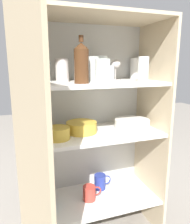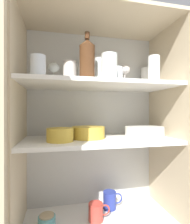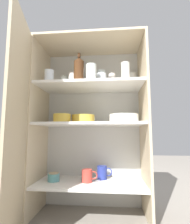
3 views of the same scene
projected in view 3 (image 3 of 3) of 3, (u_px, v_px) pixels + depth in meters
The scene contains 26 objects.
cupboard_back_panel at pixel (93, 127), 1.58m from camera, with size 0.86×0.02×1.35m, color silver.
cupboard_side_left at pixel (39, 126), 1.42m from camera, with size 0.02×0.41×1.35m, color #CCB793.
cupboard_side_right at pixel (144, 126), 1.35m from camera, with size 0.02×0.41×1.35m, color #CCB793.
cupboard_top_panel at pixel (91, 45), 1.47m from camera, with size 0.86×0.41×0.02m, color #CCB793.
shelf_board_lower at pixel (90, 183), 1.33m from camera, with size 0.82×0.37×0.02m, color white.
shelf_board_middle at pixel (90, 124), 1.39m from camera, with size 0.82×0.37×0.02m, color white.
shelf_board_upper at pixel (90, 87), 1.43m from camera, with size 0.82×0.37×0.02m, color white.
cupboard_door at pixel (17, 123), 1.01m from camera, with size 0.12×0.42×1.35m.
tumbler_glass_0 at pixel (92, 77), 1.44m from camera, with size 0.07×0.07×0.14m.
tumbler_glass_1 at pixel (91, 73), 1.31m from camera, with size 0.08×0.08×0.13m.
tumbler_glass_2 at pixel (73, 81), 1.51m from camera, with size 0.08×0.08×0.13m.
tumbler_glass_3 at pixel (125, 72), 1.31m from camera, with size 0.06×0.06×0.14m.
tumbler_glass_4 at pixel (49, 77), 1.38m from camera, with size 0.07×0.07×0.11m.
tumbler_glass_5 at pixel (101, 79), 1.41m from camera, with size 0.08×0.08×0.09m.
tumbler_glass_6 at pixel (133, 81), 1.54m from camera, with size 0.07×0.07×0.14m.
tumbler_glass_7 at pixel (101, 79), 1.50m from camera, with size 0.08×0.08×0.15m.
wine_glass_0 at pixel (64, 80), 1.57m from camera, with size 0.08×0.08×0.13m.
wine_glass_1 at pixel (112, 77), 1.48m from camera, with size 0.07×0.07×0.13m.
wine_bottle at pixel (79, 70), 1.37m from camera, with size 0.08×0.08×0.24m.
plate_stack_white at pixel (124, 119), 1.35m from camera, with size 0.22×0.22×0.06m.
mixing_bowl_large at pixel (83, 119), 1.42m from camera, with size 0.18×0.18×0.07m.
serving_bowl_small at pixel (62, 118), 1.36m from camera, with size 0.13×0.13×0.07m.
coffee_mug_primary at pixel (102, 172), 1.42m from camera, with size 0.12×0.08×0.10m.
coffee_mug_extra_1 at pixel (87, 176), 1.33m from camera, with size 0.12×0.08×0.09m.
storage_jar at pixel (54, 177), 1.35m from camera, with size 0.09×0.09×0.06m.
serving_spoon at pixel (117, 185), 1.25m from camera, with size 0.21×0.07×0.01m.
Camera 3 is at (0.17, -1.19, 0.62)m, focal length 28.00 mm.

